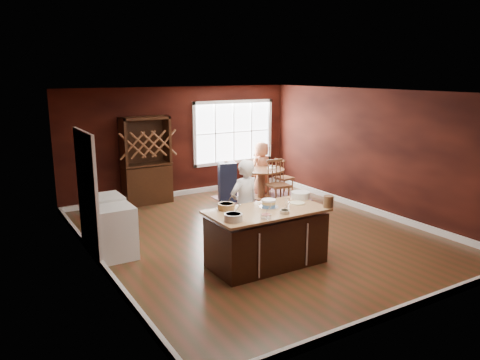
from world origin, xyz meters
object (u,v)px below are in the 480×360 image
at_px(chair_south, 278,183).
at_px(seated_woman, 262,168).
at_px(kitchen_island, 266,238).
at_px(dryer, 105,221).
at_px(chair_east, 284,176).
at_px(washer, 115,232).
at_px(layer_cake, 269,203).
at_px(hutch, 146,161).
at_px(high_chair, 227,181).
at_px(toddler, 228,167).
at_px(chair_north, 255,171).
at_px(baker, 244,205).
at_px(dining_table, 261,177).

xyz_separation_m(chair_south, seated_woman, (0.30, 1.16, 0.12)).
distance_m(kitchen_island, dryer, 2.94).
height_order(chair_east, washer, chair_east).
relative_size(kitchen_island, chair_east, 2.01).
bearing_deg(layer_cake, hutch, 96.17).
height_order(hutch, washer, hutch).
distance_m(layer_cake, chair_south, 3.31).
distance_m(high_chair, washer, 3.95).
xyz_separation_m(toddler, hutch, (-1.78, 0.72, 0.21)).
height_order(hutch, dryer, hutch).
xyz_separation_m(chair_south, toddler, (-0.74, 1.08, 0.27)).
xyz_separation_m(chair_north, toddler, (-1.08, -0.47, 0.30)).
relative_size(baker, chair_south, 1.48).
bearing_deg(chair_south, dining_table, 92.45).
bearing_deg(high_chair, toddler, 75.59).
bearing_deg(washer, chair_north, 30.98).
relative_size(layer_cake, toddler, 1.21).
relative_size(dining_table, washer, 1.25).
bearing_deg(layer_cake, baker, 95.30).
xyz_separation_m(dining_table, chair_north, (0.33, 0.82, -0.03)).
bearing_deg(chair_north, hutch, -17.03).
bearing_deg(seated_woman, chair_east, 129.57).
xyz_separation_m(seated_woman, hutch, (-2.81, 0.64, 0.36)).
bearing_deg(seated_woman, chair_north, -105.84).
bearing_deg(washer, chair_east, 21.51).
height_order(chair_east, high_chair, high_chair).
bearing_deg(hutch, dryer, -125.38).
bearing_deg(toddler, chair_east, -11.34).
relative_size(kitchen_island, baker, 1.18).
xyz_separation_m(dining_table, high_chair, (-0.82, 0.24, -0.04)).
height_order(dining_table, washer, washer).
distance_m(high_chair, dryer, 3.65).
distance_m(seated_woman, toddler, 1.05).
xyz_separation_m(kitchen_island, chair_south, (2.14, 2.66, 0.10)).
relative_size(baker, layer_cake, 5.08).
bearing_deg(chair_south, chair_north, 81.19).
bearing_deg(kitchen_island, dryer, 132.94).
distance_m(hutch, dryer, 2.88).
height_order(washer, dryer, dryer).
distance_m(kitchen_island, washer, 2.51).
xyz_separation_m(chair_south, chair_north, (0.34, 1.55, -0.03)).
distance_m(baker, dryer, 2.51).
bearing_deg(layer_cake, chair_north, 59.95).
height_order(dining_table, toddler, toddler).
bearing_deg(chair_south, layer_cake, -124.89).
relative_size(baker, toddler, 6.17).
xyz_separation_m(dining_table, baker, (-2.11, -2.64, 0.27)).
relative_size(baker, hutch, 0.78).
height_order(chair_south, chair_north, chair_south).
bearing_deg(baker, hutch, -92.84).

